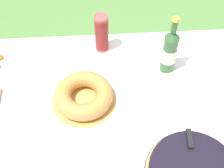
{
  "coord_description": "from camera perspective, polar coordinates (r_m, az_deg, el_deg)",
  "views": [
    {
      "loc": [
        -0.04,
        -0.78,
        1.95
      ],
      "look_at": [
        0.02,
        0.15,
        0.77
      ],
      "focal_mm": 50.0,
      "sensor_mm": 36.0,
      "label": 1
    }
  ],
  "objects": [
    {
      "name": "garden_table",
      "position": [
        1.52,
        -0.4,
        -7.22
      ],
      "size": [
        1.8,
        1.11,
        0.71
      ],
      "color": "#A87A47",
      "rests_on": "ground_plane"
    },
    {
      "name": "tablecloth",
      "position": [
        1.48,
        -0.41,
        -6.29
      ],
      "size": [
        1.81,
        1.12,
        0.1
      ],
      "color": "white",
      "rests_on": "garden_table"
    },
    {
      "name": "serving_knife",
      "position": [
        1.32,
        14.7,
        -13.88
      ],
      "size": [
        0.05,
        0.38,
        0.01
      ],
      "rotation": [
        0.0,
        0.0,
        4.64
      ],
      "color": "silver",
      "rests_on": "berry_tart"
    },
    {
      "name": "bundt_cake",
      "position": [
        1.49,
        -5.2,
        -2.1
      ],
      "size": [
        0.31,
        0.31,
        0.09
      ],
      "color": "tan",
      "rests_on": "tablecloth"
    },
    {
      "name": "cup_stack",
      "position": [
        1.67,
        -1.91,
        9.25
      ],
      "size": [
        0.07,
        0.07,
        0.23
      ],
      "color": "#E04C47",
      "rests_on": "tablecloth"
    },
    {
      "name": "cider_bottle_green",
      "position": [
        1.57,
        10.48,
        5.92
      ],
      "size": [
        0.07,
        0.07,
        0.34
      ],
      "color": "#2D562D",
      "rests_on": "tablecloth"
    }
  ]
}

